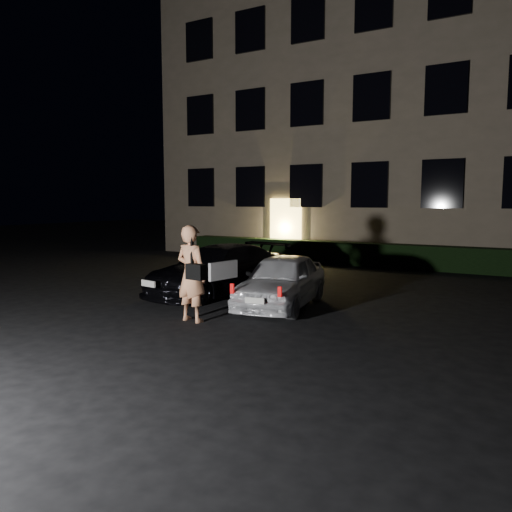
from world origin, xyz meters
The scene contains 6 objects.
ground centered at (0.00, 0.00, 0.00)m, with size 80.00×80.00×0.00m, color black.
building centered at (0.00, 14.99, 6.00)m, with size 20.00×8.11×12.00m.
hedge centered at (0.00, 10.50, 0.42)m, with size 15.00×0.70×0.85m, color black.
sedan centered at (-1.49, 3.11, 0.63)m, with size 2.50×4.59×1.26m.
hatch centered at (0.65, 2.55, 0.60)m, with size 1.98×3.72×1.20m.
man centered at (-0.24, 0.36, 0.97)m, with size 0.80×0.53×1.93m.
Camera 1 is at (5.81, -7.48, 2.41)m, focal length 35.00 mm.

